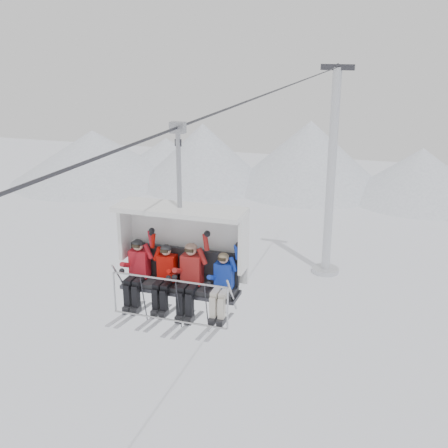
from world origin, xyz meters
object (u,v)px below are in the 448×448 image
(chairlift_carrier, at_px, (183,247))
(skier_far_right, at_px, (222,284))
(skier_center_left, at_px, (165,275))
(skier_center_right, at_px, (190,276))
(skier_far_left, at_px, (138,270))
(lift_tower_right, at_px, (330,189))

(chairlift_carrier, distance_m, skier_far_right, 1.18)
(skier_center_left, bearing_deg, skier_center_right, 1.20)
(skier_center_left, xyz_separation_m, skier_center_right, (0.56, 0.01, 0.04))
(skier_center_left, relative_size, skier_far_right, 1.00)
(skier_far_left, relative_size, skier_center_left, 1.00)
(skier_far_left, distance_m, skier_center_left, 0.65)
(skier_far_left, bearing_deg, skier_center_left, -0.51)
(lift_tower_right, distance_m, chairlift_carrier, 25.29)
(chairlift_carrier, xyz_separation_m, skier_center_left, (-0.30, -0.32, -0.56))
(lift_tower_right, bearing_deg, skier_center_left, -90.68)
(chairlift_carrier, xyz_separation_m, skier_far_right, (0.98, -0.33, -0.58))
(skier_center_right, height_order, skier_far_right, skier_center_right)
(skier_far_left, bearing_deg, lift_tower_right, 87.84)
(lift_tower_right, distance_m, skier_far_left, 25.52)
(lift_tower_right, bearing_deg, skier_far_left, -92.16)
(skier_center_right, bearing_deg, skier_far_right, -1.33)
(chairlift_carrier, distance_m, skier_center_right, 0.66)
(skier_far_left, xyz_separation_m, skier_center_left, (0.65, -0.01, -0.02))
(chairlift_carrier, relative_size, skier_center_left, 2.36)
(skier_center_right, bearing_deg, chairlift_carrier, 130.67)
(chairlift_carrier, bearing_deg, skier_far_left, -161.46)
(skier_far_right, bearing_deg, skier_far_left, 179.69)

